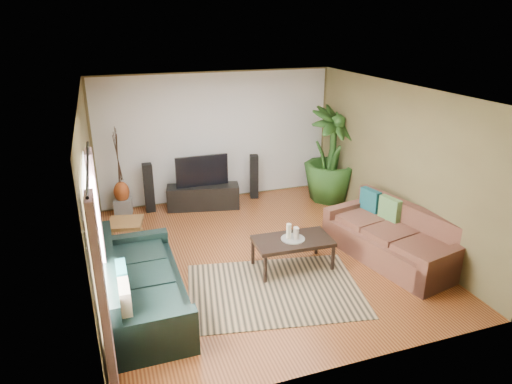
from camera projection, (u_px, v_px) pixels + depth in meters
name	position (u px, v px, depth m)	size (l,w,h in m)	color
floor	(260.00, 255.00, 7.60)	(5.50, 5.50, 0.00)	#975127
ceiling	(260.00, 91.00, 6.63)	(5.50, 5.50, 0.00)	white
wall_back	(216.00, 137.00, 9.54)	(5.00, 5.00, 0.00)	brown
wall_front	(349.00, 262.00, 4.69)	(5.00, 5.00, 0.00)	brown
wall_left	(91.00, 198.00, 6.36)	(5.50, 5.50, 0.00)	brown
wall_right	(396.00, 163.00, 7.87)	(5.50, 5.50, 0.00)	brown
backwall_panel	(217.00, 137.00, 9.53)	(4.90, 4.90, 0.00)	white
window_pane	(94.00, 245.00, 4.93)	(1.80, 1.80, 0.00)	white
curtain_near	(103.00, 302.00, 4.38)	(0.08, 0.35, 2.20)	gray
curtain_far	(100.00, 236.00, 5.70)	(0.08, 0.35, 2.20)	gray
curtain_rod	(87.00, 165.00, 4.63)	(0.03, 0.03, 1.90)	black
sofa_left	(143.00, 280.00, 6.07)	(2.34, 1.00, 0.85)	black
sofa_right	(391.00, 235.00, 7.35)	(2.22, 1.00, 0.85)	brown
area_rug	(274.00, 290.00, 6.61)	(2.47, 1.75, 0.01)	tan
coffee_table	(292.00, 253.00, 7.14)	(1.20, 0.65, 0.49)	black
candle_tray	(293.00, 239.00, 7.05)	(0.37, 0.37, 0.02)	gray
candle_tall	(289.00, 231.00, 7.01)	(0.08, 0.08, 0.24)	silver
candle_mid	(297.00, 234.00, 6.99)	(0.08, 0.08, 0.19)	beige
candle_short	(296.00, 232.00, 7.10)	(0.08, 0.08, 0.15)	beige
tv_stand	(203.00, 197.00, 9.39)	(1.46, 0.44, 0.49)	black
television	(202.00, 171.00, 9.21)	(1.07, 0.06, 0.63)	black
speaker_left	(149.00, 188.00, 9.14)	(0.18, 0.20, 1.00)	black
speaker_right	(254.00, 177.00, 9.86)	(0.17, 0.19, 0.96)	black
potted_plant	(331.00, 155.00, 9.58)	(1.11, 1.11, 1.99)	#214617
plant_pot	(329.00, 193.00, 9.89)	(0.37, 0.37, 0.29)	black
pedestal	(123.00, 207.00, 9.10)	(0.33, 0.33, 0.33)	gray
vase	(122.00, 192.00, 8.99)	(0.30, 0.30, 0.42)	#95411B
side_table	(127.00, 237.00, 7.57)	(0.54, 0.54, 0.58)	brown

